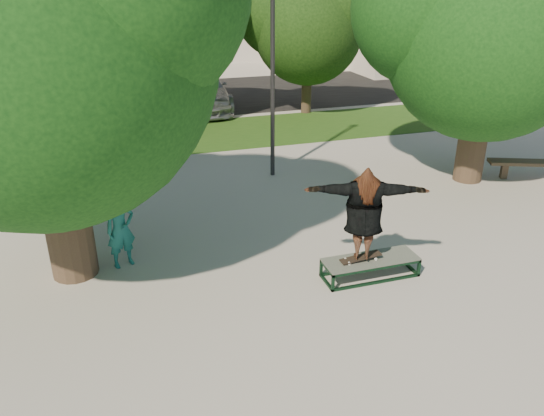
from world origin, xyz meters
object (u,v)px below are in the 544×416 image
object	(u,v)px
tree_left	(28,29)
car_dark	(77,98)
lamppost	(273,61)
tree_right	(486,23)
car_grey	(134,86)
grind_box	(370,267)
bystander	(120,229)
car_silver_b	(198,89)

from	to	relation	value
tree_left	car_dark	distance (m)	13.27
tree_left	lamppost	distance (m)	6.70
tree_right	car_grey	size ratio (longest dim) A/B	1.18
grind_box	bystander	xyz separation A→B (m)	(-4.37, 1.85, 0.59)
car_dark	car_grey	world-z (taller)	car_grey
tree_left	bystander	distance (m)	3.78
car_dark	car_silver_b	size ratio (longest dim) A/B	0.78
grind_box	car_silver_b	size ratio (longest dim) A/B	0.33
tree_right	car_silver_b	world-z (taller)	tree_right
tree_left	grind_box	size ratio (longest dim) A/B	3.95
tree_left	grind_box	bearing A→B (deg)	-19.36
grind_box	car_grey	world-z (taller)	car_grey
car_grey	car_silver_b	size ratio (longest dim) A/B	1.01
bystander	car_grey	size ratio (longest dim) A/B	0.28
tree_right	lamppost	bearing A→B (deg)	158.72
grind_box	car_grey	size ratio (longest dim) A/B	0.33
lamppost	car_dark	distance (m)	10.60
bystander	car_silver_b	world-z (taller)	car_silver_b
car_grey	car_silver_b	bearing A→B (deg)	-44.23
grind_box	bystander	distance (m)	4.78
grind_box	car_silver_b	xyz separation A→B (m)	(-0.57, 14.40, 0.60)
car_dark	car_grey	distance (m)	2.73
tree_right	car_grey	world-z (taller)	tree_right
car_grey	lamppost	bearing A→B (deg)	-84.36
grind_box	car_grey	distance (m)	16.37
grind_box	car_dark	size ratio (longest dim) A/B	0.42
tree_right	bystander	bearing A→B (deg)	-167.59
tree_right	car_dark	bearing A→B (deg)	133.58
tree_left	car_silver_b	xyz separation A→B (m)	(4.79, 12.52, -3.63)
lamppost	car_dark	size ratio (longest dim) A/B	1.44
lamppost	car_silver_b	size ratio (longest dim) A/B	1.12
car_silver_b	tree_left	bearing A→B (deg)	-108.06
lamppost	car_silver_b	world-z (taller)	lamppost
grind_box	car_silver_b	bearing A→B (deg)	92.28
tree_left	car_silver_b	size ratio (longest dim) A/B	1.30
grind_box	tree_left	bearing A→B (deg)	160.64
tree_left	tree_right	xyz separation A→B (m)	(10.21, 1.99, -0.33)
tree_left	grind_box	xyz separation A→B (m)	(5.37, -1.89, -4.23)
bystander	car_silver_b	bearing A→B (deg)	52.48
lamppost	car_grey	size ratio (longest dim) A/B	1.11
tree_left	bystander	world-z (taller)	tree_left
car_dark	car_silver_b	xyz separation A→B (m)	(4.81, -0.22, 0.09)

